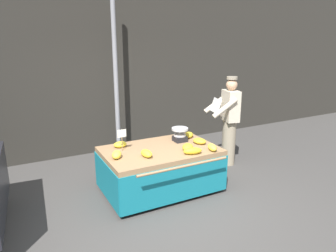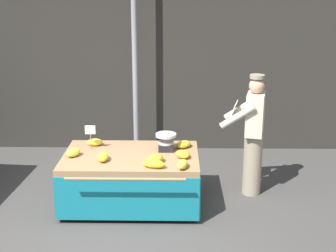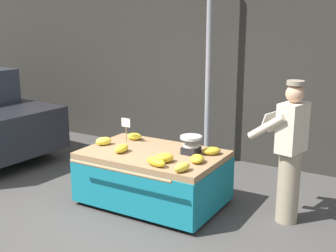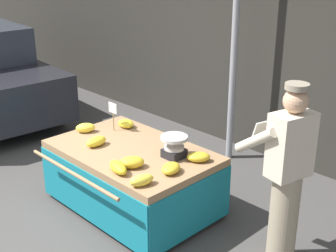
{
  "view_description": "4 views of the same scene",
  "coord_description": "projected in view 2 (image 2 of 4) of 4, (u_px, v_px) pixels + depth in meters",
  "views": [
    {
      "loc": [
        -1.83,
        -3.43,
        2.41
      ],
      "look_at": [
        0.36,
        0.73,
        1.09
      ],
      "focal_mm": 33.82,
      "sensor_mm": 36.0,
      "label": 1
    },
    {
      "loc": [
        0.85,
        -5.09,
        2.95
      ],
      "look_at": [
        0.75,
        0.83,
        1.1
      ],
      "focal_mm": 51.08,
      "sensor_mm": 36.0,
      "label": 2
    },
    {
      "loc": [
        3.17,
        -3.79,
        2.43
      ],
      "look_at": [
        0.49,
        0.79,
        1.09
      ],
      "focal_mm": 47.11,
      "sensor_mm": 36.0,
      "label": 3
    },
    {
      "loc": [
        3.82,
        -2.14,
        2.79
      ],
      "look_at": [
        0.71,
        0.9,
        1.08
      ],
      "focal_mm": 50.34,
      "sensor_mm": 36.0,
      "label": 4
    }
  ],
  "objects": [
    {
      "name": "banana_bunch_3",
      "position": [
        73.0,
        152.0,
        6.22
      ],
      "size": [
        0.23,
        0.26,
        0.11
      ],
      "primitive_type": "ellipsoid",
      "rotation": [
        0.0,
        0.0,
        2.62
      ],
      "color": "yellow",
      "rests_on": "banana_cart"
    },
    {
      "name": "weighing_scale",
      "position": [
        166.0,
        142.0,
        6.42
      ],
      "size": [
        0.28,
        0.28,
        0.23
      ],
      "color": "black",
      "rests_on": "banana_cart"
    },
    {
      "name": "banana_bunch_2",
      "position": [
        95.0,
        142.0,
        6.63
      ],
      "size": [
        0.22,
        0.17,
        0.09
      ],
      "primitive_type": "ellipsoid",
      "rotation": [
        0.0,
        0.0,
        1.62
      ],
      "color": "yellow",
      "rests_on": "banana_cart"
    },
    {
      "name": "price_sign",
      "position": [
        90.0,
        132.0,
        6.42
      ],
      "size": [
        0.14,
        0.01,
        0.34
      ],
      "color": "#997A51",
      "rests_on": "banana_cart"
    },
    {
      "name": "back_wall",
      "position": [
        127.0,
        42.0,
        8.19
      ],
      "size": [
        16.0,
        0.24,
        3.76
      ],
      "primitive_type": "cube",
      "color": "#2D2B26",
      "rests_on": "ground"
    },
    {
      "name": "banana_bunch_5",
      "position": [
        183.0,
        154.0,
        6.19
      ],
      "size": [
        0.24,
        0.28,
        0.09
      ],
      "primitive_type": "ellipsoid",
      "rotation": [
        0.0,
        0.0,
        0.38
      ],
      "color": "gold",
      "rests_on": "banana_cart"
    },
    {
      "name": "banana_bunch_7",
      "position": [
        154.0,
        164.0,
        5.85
      ],
      "size": [
        0.31,
        0.2,
        0.1
      ],
      "primitive_type": "ellipsoid",
      "rotation": [
        0.0,
        0.0,
        1.31
      ],
      "color": "gold",
      "rests_on": "banana_cart"
    },
    {
      "name": "banana_bunch_6",
      "position": [
        103.0,
        157.0,
        6.07
      ],
      "size": [
        0.15,
        0.25,
        0.11
      ],
      "primitive_type": "ellipsoid",
      "rotation": [
        0.0,
        0.0,
        0.04
      ],
      "color": "yellow",
      "rests_on": "banana_cart"
    },
    {
      "name": "banana_cart",
      "position": [
        131.0,
        168.0,
        6.35
      ],
      "size": [
        1.8,
        1.36,
        0.71
      ],
      "color": "#93704C",
      "rests_on": "ground"
    },
    {
      "name": "vendor_person",
      "position": [
        253.0,
        135.0,
        6.58
      ],
      "size": [
        0.65,
        0.61,
        1.71
      ],
      "color": "gray",
      "rests_on": "ground"
    },
    {
      "name": "ground_plane",
      "position": [
        105.0,
        233.0,
        5.75
      ],
      "size": [
        60.0,
        60.0,
        0.0
      ],
      "primitive_type": "plane",
      "color": "#423F3D"
    },
    {
      "name": "banana_bunch_4",
      "position": [
        183.0,
        164.0,
        5.83
      ],
      "size": [
        0.17,
        0.26,
        0.1
      ],
      "primitive_type": "ellipsoid",
      "rotation": [
        0.0,
        0.0,
        2.89
      ],
      "color": "yellow",
      "rests_on": "banana_cart"
    },
    {
      "name": "street_pole",
      "position": [
        135.0,
        60.0,
        7.73
      ],
      "size": [
        0.09,
        0.09,
        3.32
      ],
      "primitive_type": "cylinder",
      "color": "gray",
      "rests_on": "ground"
    },
    {
      "name": "banana_bunch_1",
      "position": [
        155.0,
        159.0,
        6.0
      ],
      "size": [
        0.28,
        0.3,
        0.11
      ],
      "primitive_type": "ellipsoid",
      "rotation": [
        0.0,
        0.0,
        2.54
      ],
      "color": "gold",
      "rests_on": "banana_cart"
    },
    {
      "name": "banana_bunch_0",
      "position": [
        184.0,
        144.0,
        6.54
      ],
      "size": [
        0.28,
        0.28,
        0.1
      ],
      "primitive_type": "ellipsoid",
      "rotation": [
        0.0,
        0.0,
        2.4
      ],
      "color": "gold",
      "rests_on": "banana_cart"
    }
  ]
}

